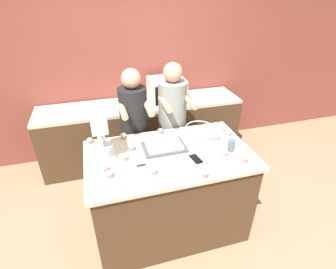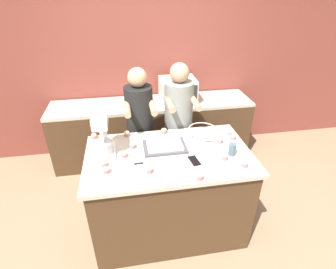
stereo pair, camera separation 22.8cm
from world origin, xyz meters
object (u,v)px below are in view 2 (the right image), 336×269
(cupcake_2, at_px, (104,163))
(knife, at_px, (145,163))
(cupcake_3, at_px, (200,176))
(cupcake_12, at_px, (233,137))
(cupcake_4, at_px, (127,133))
(cupcake_5, at_px, (220,140))
(stand_mixer, at_px, (102,136))
(cupcake_1, at_px, (230,132))
(cupcake_7, at_px, (133,145))
(cupcake_13, at_px, (164,131))
(mixing_bowl, at_px, (202,134))
(cell_phone, at_px, (194,161))
(person_left, at_px, (141,132))
(microwave_oven, at_px, (178,90))
(cupcake_0, at_px, (124,154))
(cupcake_11, at_px, (245,164))
(baking_tray, at_px, (165,146))
(cupcake_10, at_px, (149,170))
(cupcake_8, at_px, (106,170))
(drinking_glass, at_px, (232,149))
(person_right, at_px, (178,128))
(cupcake_6, at_px, (94,136))

(cupcake_2, bearing_deg, knife, -1.99)
(cupcake_3, height_order, cupcake_12, same)
(cupcake_4, bearing_deg, cupcake_3, -54.84)
(cupcake_2, distance_m, cupcake_5, 1.13)
(stand_mixer, xyz_separation_m, cupcake_1, (1.27, 0.11, -0.15))
(stand_mixer, distance_m, cupcake_7, 0.30)
(cupcake_2, bearing_deg, cupcake_13, 38.83)
(mixing_bowl, relative_size, cell_phone, 1.83)
(cupcake_5, bearing_deg, person_left, 144.60)
(stand_mixer, bearing_deg, cupcake_3, -33.79)
(cupcake_1, height_order, cupcake_13, same)
(stand_mixer, xyz_separation_m, cell_phone, (0.79, -0.27, -0.17))
(stand_mixer, xyz_separation_m, mixing_bowl, (0.95, 0.05, -0.10))
(person_left, relative_size, cupcake_1, 27.32)
(knife, height_order, cupcake_5, cupcake_5)
(stand_mixer, height_order, cupcake_5, stand_mixer)
(stand_mixer, distance_m, cupcake_1, 1.29)
(microwave_oven, distance_m, cupcake_4, 1.23)
(cupcake_0, height_order, cupcake_12, same)
(cupcake_13, bearing_deg, microwave_oven, 70.63)
(cupcake_11, bearing_deg, knife, 166.89)
(baking_tray, relative_size, knife, 1.84)
(cupcake_3, distance_m, cupcake_13, 0.80)
(cupcake_5, bearing_deg, cupcake_12, 15.51)
(cupcake_7, xyz_separation_m, cupcake_10, (0.12, -0.40, 0.00))
(cupcake_5, relative_size, cupcake_8, 1.00)
(knife, xyz_separation_m, cupcake_12, (0.92, 0.25, 0.03))
(stand_mixer, bearing_deg, cupcake_7, 8.13)
(stand_mixer, distance_m, cupcake_13, 0.67)
(drinking_glass, bearing_deg, cell_phone, -173.80)
(person_left, distance_m, cupcake_3, 1.12)
(drinking_glass, relative_size, cupcake_7, 2.01)
(person_right, bearing_deg, mixing_bowl, -73.13)
(baking_tray, distance_m, cupcake_4, 0.45)
(stand_mixer, bearing_deg, microwave_oven, 52.96)
(mixing_bowl, relative_size, cupcake_12, 4.79)
(stand_mixer, xyz_separation_m, cupcake_13, (0.60, 0.27, -0.15))
(cupcake_5, distance_m, cupcake_6, 1.26)
(stand_mixer, height_order, knife, stand_mixer)
(person_left, distance_m, cupcake_2, 0.83)
(drinking_glass, distance_m, cupcake_8, 1.13)
(person_right, distance_m, cupcake_8, 1.14)
(drinking_glass, bearing_deg, microwave_oven, 97.75)
(person_right, xyz_separation_m, cupcake_10, (-0.43, -0.88, 0.13))
(person_left, xyz_separation_m, microwave_oven, (0.58, 0.74, 0.20))
(cupcake_4, bearing_deg, cupcake_11, -35.25)
(cupcake_5, relative_size, cupcake_12, 1.00)
(cupcake_6, distance_m, cupcake_7, 0.45)
(cell_phone, height_order, cupcake_1, cupcake_1)
(cupcake_5, bearing_deg, drinking_glass, -80.53)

